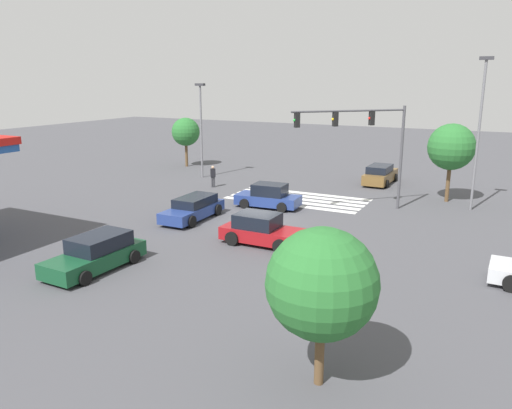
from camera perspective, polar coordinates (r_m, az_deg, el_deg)
ground_plane at (r=29.43m, az=-0.00°, el=-1.89°), size 127.26×127.26×0.00m
crosswalk_markings at (r=35.00m, az=4.76°, el=0.66°), size 9.52×4.40×0.01m
traffic_signal_mast at (r=31.31m, az=12.40°, el=7.90°), size 5.44×5.44×6.55m
car_0 at (r=29.91m, az=-7.18°, el=-0.43°), size 2.09×4.75×1.34m
car_1 at (r=32.41m, az=1.44°, el=0.91°), size 4.26×2.23×1.57m
car_2 at (r=41.10m, az=14.01°, el=3.32°), size 2.05×4.75×1.52m
car_3 at (r=22.99m, az=-17.79°, el=-5.36°), size 2.21×4.68×1.51m
car_5 at (r=25.20m, az=0.68°, el=-2.94°), size 4.27×2.10×1.54m
pedestrian at (r=38.64m, az=-4.94°, el=3.34°), size 0.41×0.41×1.67m
street_light_pole_a at (r=42.27m, az=-6.31°, el=9.38°), size 0.80×0.36×7.81m
street_light_pole_b at (r=33.88m, az=24.21°, el=8.55°), size 0.80×0.36×9.44m
tree_corner_a at (r=35.90m, az=21.43°, el=6.13°), size 3.10×3.10×5.30m
tree_corner_b at (r=13.26m, az=7.54°, el=-8.98°), size 2.99×2.99×4.43m
tree_corner_c at (r=48.13m, az=-8.04°, el=8.21°), size 2.65×2.65×4.63m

